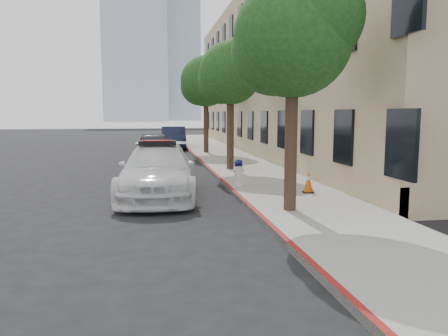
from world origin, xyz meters
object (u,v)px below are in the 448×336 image
parked_car_mid (154,147)px  fire_hydrant (239,173)px  traffic_cone (308,182)px  parked_car_far (174,138)px  police_car (158,171)px

parked_car_mid → fire_hydrant: size_ratio=5.25×
fire_hydrant → traffic_cone: fire_hydrant is taller
parked_car_mid → parked_car_far: bearing=79.2°
fire_hydrant → traffic_cone: 2.32m
police_car → traffic_cone: 4.49m
police_car → parked_car_mid: 9.22m
police_car → parked_car_far: 17.64m
police_car → fire_hydrant: (2.57, 0.55, -0.20)m
police_car → fire_hydrant: size_ratio=6.31×
police_car → traffic_cone: size_ratio=8.64×
parked_car_far → fire_hydrant: 17.08m
police_car → parked_car_far: police_car is taller
traffic_cone → police_car: bearing=168.6°
police_car → parked_car_mid: police_car is taller
fire_hydrant → traffic_cone: size_ratio=1.37×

